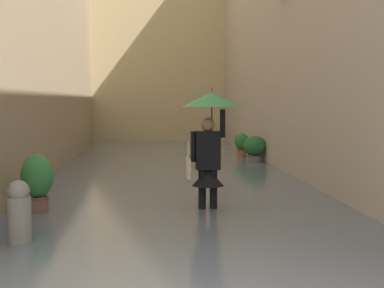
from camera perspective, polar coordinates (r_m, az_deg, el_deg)
name	(u,v)px	position (r m, az deg, el deg)	size (l,w,h in m)	color
ground_plane	(169,178)	(13.52, -2.36, -3.49)	(60.00, 60.00, 0.00)	#605B56
flood_water	(169,174)	(13.51, -2.36, -3.12)	(6.22, 24.79, 0.18)	slate
person_wading	(210,131)	(8.71, 1.81, 1.37)	(0.95, 0.95, 2.07)	black
potted_plant_near_left	(242,145)	(16.92, 5.09, -0.09)	(0.44, 0.44, 0.90)	#9E563D
potted_plant_far_left	(255,150)	(15.47, 6.45, -0.57)	(0.65, 0.65, 0.89)	#66605B
potted_plant_far_right	(37,183)	(8.86, -15.55, -3.86)	(0.50, 0.50, 1.07)	brown
mooring_bollard	(19,219)	(7.06, -17.27, -7.31)	(0.29, 0.29, 0.93)	gray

